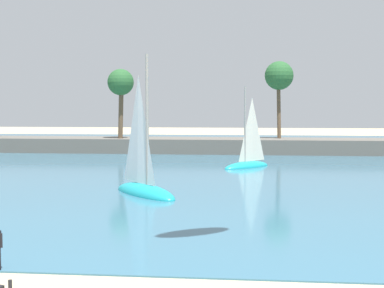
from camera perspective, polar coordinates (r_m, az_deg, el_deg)
name	(u,v)px	position (r m, az deg, el deg)	size (l,w,h in m)	color
sea	(209,156)	(62.37, 1.82, -1.25)	(220.00, 88.23, 0.06)	#386B84
palm_headland	(208,129)	(66.33, 1.71, 1.59)	(110.95, 6.00, 11.98)	#605B54
sailboat_near_shore	(144,180)	(35.70, -5.03, -3.80)	(5.80, 6.38, 9.64)	teal
sailboat_mid_bay	(248,159)	(51.04, 5.82, -1.60)	(5.01, 5.18, 8.04)	teal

